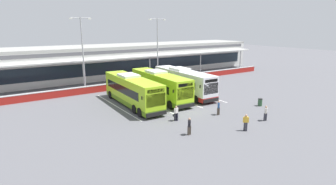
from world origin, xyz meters
name	(u,v)px	position (x,y,z in m)	size (l,w,h in m)	color
ground_plane	(187,110)	(0.00, 0.00, 0.00)	(200.00, 200.00, 0.00)	#56565B
terminal_building	(103,61)	(0.00, 26.91, 3.01)	(70.00, 13.00, 6.00)	silver
red_barrier_wall	(132,84)	(0.00, 14.50, 0.56)	(60.00, 0.40, 1.10)	maroon
coach_bus_leftmost	(132,91)	(-4.38, 5.40, 1.79)	(3.23, 12.23, 3.78)	#9ED11E
coach_bus_left_centre	(160,86)	(0.02, 6.01, 1.79)	(3.23, 12.23, 3.78)	#9ED11E
coach_bus_centre	(183,82)	(4.17, 6.19, 1.79)	(3.23, 12.23, 3.78)	silver
bay_stripe_far_west	(117,106)	(-6.30, 6.00, 0.00)	(0.14, 13.00, 0.01)	silver
bay_stripe_west	(146,101)	(-2.10, 6.00, 0.00)	(0.14, 13.00, 0.01)	silver
bay_stripe_mid_west	(172,97)	(2.10, 6.00, 0.00)	(0.14, 13.00, 0.01)	silver
bay_stripe_centre	(195,93)	(6.30, 6.00, 0.00)	(0.14, 13.00, 0.01)	silver
pedestrian_with_handbag	(176,113)	(-3.21, -2.33, 0.86)	(0.64, 0.32, 1.62)	black
pedestrian_in_dark_coat	(246,122)	(0.62, -8.25, 0.87)	(0.47, 0.42, 1.62)	#33333D
pedestrian_child	(189,126)	(-4.39, -6.06, 0.87)	(0.45, 0.44, 1.62)	#4C4238
pedestrian_near_bin	(219,107)	(1.83, -3.40, 0.87)	(0.44, 0.45, 1.62)	#4C4238
pedestrian_approaching_bus	(266,113)	(4.56, -7.53, 0.87)	(0.51, 0.36, 1.62)	#33333D
lamp_post_west	(83,49)	(-6.63, 17.27, 6.29)	(3.24, 0.28, 11.00)	#9E9EA3
lamp_post_centre	(158,46)	(5.93, 16.05, 6.29)	(3.24, 0.28, 11.00)	#9E9EA3
litter_bin	(260,102)	(8.62, -3.74, 0.47)	(0.54, 0.54, 0.93)	#2D5133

